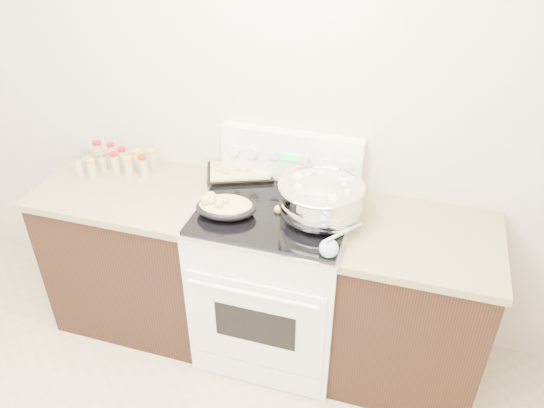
% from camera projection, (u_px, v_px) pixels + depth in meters
% --- Properties ---
extents(counter_left, '(0.93, 0.67, 0.92)m').
position_uv_depth(counter_left, '(140.00, 252.00, 3.11)').
color(counter_left, black).
rests_on(counter_left, ground).
extents(counter_right, '(0.73, 0.67, 0.92)m').
position_uv_depth(counter_right, '(411.00, 308.00, 2.73)').
color(counter_right, black).
rests_on(counter_right, ground).
extents(kitchen_range, '(0.78, 0.73, 1.22)m').
position_uv_depth(kitchen_range, '(275.00, 277.00, 2.89)').
color(kitchen_range, white).
rests_on(kitchen_range, ground).
extents(mixing_bowl, '(0.53, 0.53, 0.24)m').
position_uv_depth(mixing_bowl, '(321.00, 201.00, 2.52)').
color(mixing_bowl, silver).
rests_on(mixing_bowl, kitchen_range).
extents(roasting_pan, '(0.33, 0.26, 0.11)m').
position_uv_depth(roasting_pan, '(225.00, 206.00, 2.56)').
color(roasting_pan, black).
rests_on(roasting_pan, kitchen_range).
extents(baking_sheet, '(0.42, 0.36, 0.06)m').
position_uv_depth(baking_sheet, '(239.00, 171.00, 2.91)').
color(baking_sheet, black).
rests_on(baking_sheet, kitchen_range).
extents(wooden_spoon, '(0.17, 0.25, 0.04)m').
position_uv_depth(wooden_spoon, '(285.00, 207.00, 2.63)').
color(wooden_spoon, tan).
rests_on(wooden_spoon, kitchen_range).
extents(blue_ladle, '(0.15, 0.27, 0.11)m').
position_uv_depth(blue_ladle, '(330.00, 247.00, 2.32)').
color(blue_ladle, '#8AB9CE').
rests_on(blue_ladle, kitchen_range).
extents(spice_jars, '(0.40, 0.23, 0.13)m').
position_uv_depth(spice_jars, '(114.00, 161.00, 2.97)').
color(spice_jars, '#BFB28C').
rests_on(spice_jars, counter_left).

